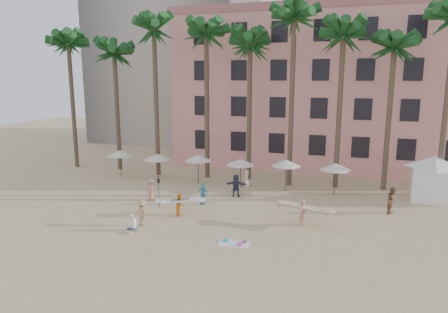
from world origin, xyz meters
TOP-DOWN VIEW (x-y plane):
  - ground at (0.00, 0.00)m, footprint 120.00×120.00m
  - pink_hotel at (7.00, 26.00)m, footprint 35.00×14.00m
  - palm_row at (0.51, 15.00)m, footprint 44.40×5.40m
  - umbrella_row at (-3.00, 12.50)m, footprint 22.50×2.70m
  - cabana at (14.40, 13.44)m, footprint 4.88×4.88m
  - beach_towel at (1.92, 0.55)m, footprint 1.87×1.14m
  - carrier_yellow at (5.37, 4.71)m, footprint 3.36×1.16m
  - carrier_white at (-3.06, 4.12)m, footprint 2.85×1.81m
  - beachgoers at (0.09, 7.43)m, footprint 18.54×10.45m
  - paddle at (-5.23, 5.17)m, footprint 0.18×0.04m
  - seated_man at (-4.77, 0.44)m, footprint 0.46×0.80m

SIDE VIEW (x-z plane):
  - ground at x=0.00m, z-range 0.00..0.00m
  - beach_towel at x=1.92m, z-range -0.04..0.10m
  - seated_man at x=-4.77m, z-range -0.16..0.88m
  - carrier_white at x=-3.06m, z-range 0.07..1.62m
  - beachgoers at x=0.09m, z-range -0.06..1.86m
  - carrier_yellow at x=5.37m, z-range 0.12..1.89m
  - paddle at x=-5.23m, z-range 0.30..2.52m
  - cabana at x=14.40m, z-range 0.32..3.82m
  - umbrella_row at x=-3.00m, z-range 0.97..3.69m
  - pink_hotel at x=7.00m, z-range 0.00..16.00m
  - palm_row at x=0.51m, z-range 4.82..21.12m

